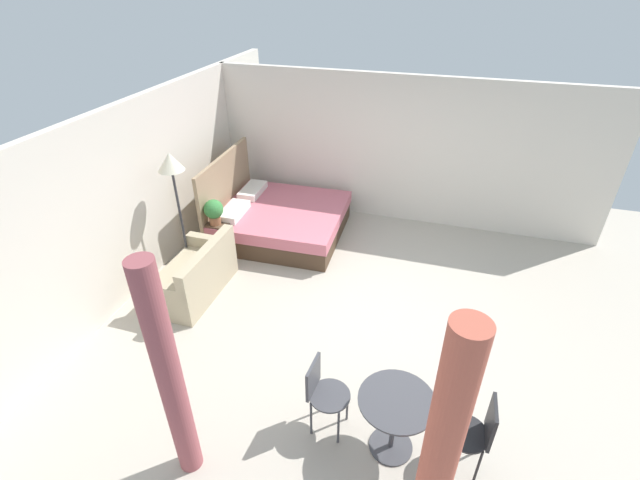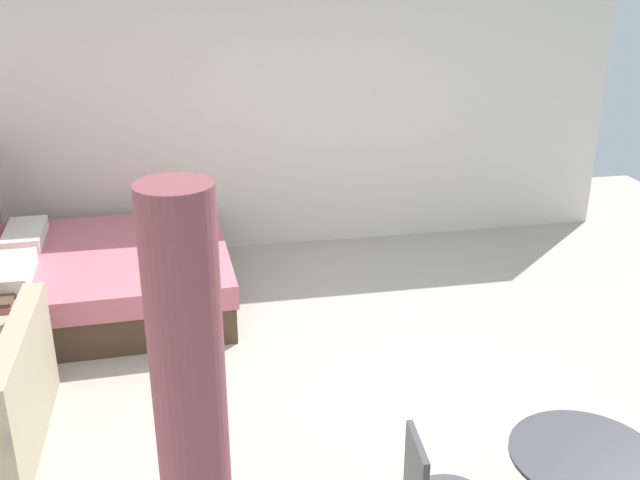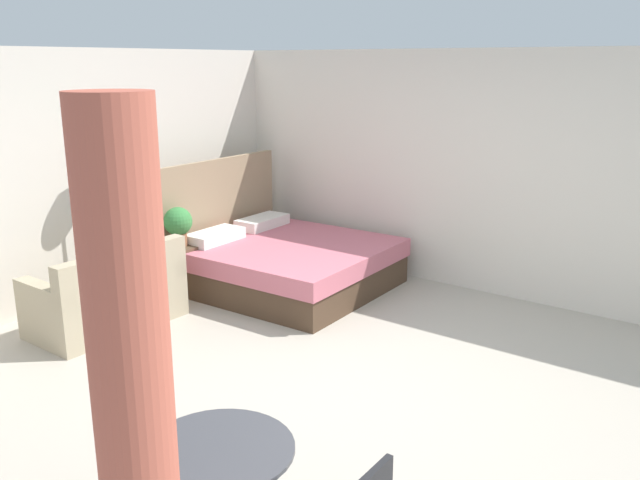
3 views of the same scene
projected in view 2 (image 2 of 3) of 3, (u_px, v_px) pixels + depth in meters
The scene contains 3 objects.
ground_plane at pixel (360, 383), 5.26m from camera, with size 8.61×9.66×0.02m, color #B2A899.
wall_right at pixel (294, 122), 7.34m from camera, with size 0.12×6.66×2.54m, color silver.
bed at pixel (98, 275), 6.27m from camera, with size 1.96×2.10×1.33m.
Camera 2 is at (-4.37, 1.15, 2.88)m, focal length 41.33 mm.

